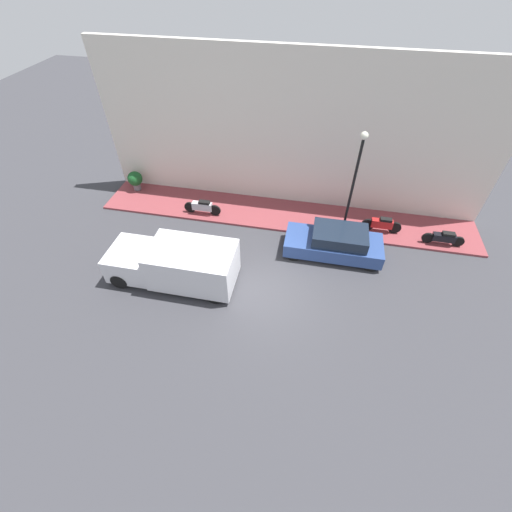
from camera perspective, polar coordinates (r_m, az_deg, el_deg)
ground_plane at (r=14.22m, az=1.76°, el=-5.91°), size 60.00×60.00×0.00m
sidewalk at (r=17.94m, az=4.70°, el=6.85°), size 2.60×19.04×0.11m
building_facade at (r=17.28m, az=6.15°, el=19.51°), size 0.30×19.04×7.49m
parked_car at (r=15.73m, az=12.99°, el=2.19°), size 1.76×4.30×1.37m
delivery_van at (r=14.41m, az=-13.43°, el=-1.18°), size 2.06×5.28×1.80m
scooter_silver at (r=17.86m, az=-8.92°, el=8.12°), size 0.30×1.92×0.77m
motorcycle_red at (r=17.60m, az=20.25°, el=5.01°), size 0.30×1.87×0.78m
motorcycle_black at (r=18.05m, az=28.84°, el=2.66°), size 0.30×1.86×0.70m
streetlamp at (r=15.37m, az=16.22°, el=12.85°), size 0.32×0.32×5.09m
potted_plant at (r=20.52m, az=-19.49°, el=11.95°), size 0.79×0.79×1.08m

